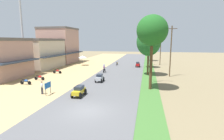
% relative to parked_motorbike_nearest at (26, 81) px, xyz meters
% --- Properties ---
extents(ground_plane, '(180.00, 180.00, 0.00)m').
position_rel_parked_motorbike_nearest_xyz_m(ground_plane, '(12.06, -7.54, -0.55)').
color(ground_plane, '#7A6B4C').
extents(road_strip, '(9.00, 140.00, 0.08)m').
position_rel_parked_motorbike_nearest_xyz_m(road_strip, '(12.06, -7.54, -0.51)').
color(road_strip, '#565659').
rests_on(road_strip, ground).
extents(median_strip, '(2.40, 140.00, 0.06)m').
position_rel_parked_motorbike_nearest_xyz_m(median_strip, '(17.76, -7.54, -0.52)').
color(median_strip, '#3D6B2D').
rests_on(median_strip, ground).
extents(shophouse_mid, '(9.99, 11.29, 6.90)m').
position_rel_parked_motorbike_nearest_xyz_m(shophouse_mid, '(-7.91, 14.70, 2.90)').
color(shophouse_mid, '#C6B299').
rests_on(shophouse_mid, ground).
extents(shophouse_far, '(9.98, 9.20, 10.10)m').
position_rel_parked_motorbike_nearest_xyz_m(shophouse_far, '(-7.92, 25.35, 4.50)').
color(shophouse_far, tan).
rests_on(shophouse_far, ground).
extents(parked_motorbike_nearest, '(1.80, 0.54, 0.94)m').
position_rel_parked_motorbike_nearest_xyz_m(parked_motorbike_nearest, '(0.00, 0.00, 0.00)').
color(parked_motorbike_nearest, black).
rests_on(parked_motorbike_nearest, dirt_shoulder).
extents(parked_motorbike_second, '(1.80, 0.54, 0.94)m').
position_rel_parked_motorbike_nearest_xyz_m(parked_motorbike_second, '(0.23, 3.03, 0.00)').
color(parked_motorbike_second, black).
rests_on(parked_motorbike_second, dirt_shoulder).
extents(parked_motorbike_third, '(1.80, 0.54, 0.94)m').
position_rel_parked_motorbike_nearest_xyz_m(parked_motorbike_third, '(0.15, 8.97, 0.00)').
color(parked_motorbike_third, black).
rests_on(parked_motorbike_third, dirt_shoulder).
extents(street_signboard, '(0.06, 1.30, 1.50)m').
position_rel_parked_motorbike_nearest_xyz_m(street_signboard, '(5.86, -3.73, 0.55)').
color(street_signboard, '#262628').
rests_on(street_signboard, dirt_shoulder).
extents(vendor_umbrella, '(2.20, 2.20, 2.52)m').
position_rel_parked_motorbike_nearest_xyz_m(vendor_umbrella, '(0.91, 20.85, 1.75)').
color(vendor_umbrella, '#99999E').
rests_on(vendor_umbrella, dirt_shoulder).
extents(pedestrian_on_shoulder, '(0.42, 0.36, 1.62)m').
position_rel_parked_motorbike_nearest_xyz_m(pedestrian_on_shoulder, '(5.04, -3.69, 0.41)').
color(pedestrian_on_shoulder, '#33333D').
rests_on(pedestrian_on_shoulder, dirt_shoulder).
extents(median_tree_nearest, '(3.95, 3.95, 9.60)m').
position_rel_parked_motorbike_nearest_xyz_m(median_tree_nearest, '(17.82, 1.20, 7.08)').
color(median_tree_nearest, '#4C351E').
rests_on(median_tree_nearest, median_strip).
extents(median_tree_second, '(4.41, 4.41, 8.77)m').
position_rel_parked_motorbike_nearest_xyz_m(median_tree_second, '(17.50, 11.03, 5.66)').
color(median_tree_second, '#4C351E').
rests_on(median_tree_second, median_strip).
extents(median_tree_third, '(3.51, 3.51, 6.64)m').
position_rel_parked_motorbike_nearest_xyz_m(median_tree_third, '(17.55, 20.74, 4.43)').
color(median_tree_third, '#4C351E').
rests_on(median_tree_third, median_strip).
extents(median_tree_fourth, '(3.16, 3.16, 8.27)m').
position_rel_parked_motorbike_nearest_xyz_m(median_tree_fourth, '(17.76, 35.11, 5.90)').
color(median_tree_fourth, '#4C351E').
rests_on(median_tree_fourth, median_strip).
extents(streetlamp_near, '(3.16, 0.20, 8.19)m').
position_rel_parked_motorbike_nearest_xyz_m(streetlamp_near, '(17.86, 4.86, 4.20)').
color(streetlamp_near, gray).
rests_on(streetlamp_near, median_strip).
extents(streetlamp_mid, '(3.16, 0.20, 7.71)m').
position_rel_parked_motorbike_nearest_xyz_m(streetlamp_mid, '(17.86, 25.40, 3.95)').
color(streetlamp_mid, gray).
rests_on(streetlamp_mid, median_strip).
extents(utility_pole_near, '(1.80, 0.20, 9.28)m').
position_rel_parked_motorbike_nearest_xyz_m(utility_pole_near, '(20.74, 26.07, 4.28)').
color(utility_pole_near, brown).
rests_on(utility_pole_near, ground).
extents(utility_pole_far, '(1.80, 0.20, 8.99)m').
position_rel_parked_motorbike_nearest_xyz_m(utility_pole_far, '(21.39, 10.63, 4.13)').
color(utility_pole_far, brown).
rests_on(utility_pole_far, ground).
extents(car_sedan_yellow, '(1.10, 2.26, 1.19)m').
position_rel_parked_motorbike_nearest_xyz_m(car_sedan_yellow, '(9.70, -3.56, 0.19)').
color(car_sedan_yellow, gold).
rests_on(car_sedan_yellow, road_strip).
extents(car_hatchback_silver, '(1.04, 2.00, 1.23)m').
position_rel_parked_motorbike_nearest_xyz_m(car_hatchback_silver, '(10.15, 3.82, 0.19)').
color(car_hatchback_silver, '#B7BCC1').
rests_on(car_hatchback_silver, road_strip).
extents(car_hatchback_red, '(1.04, 2.00, 1.23)m').
position_rel_parked_motorbike_nearest_xyz_m(car_hatchback_red, '(15.15, 20.77, 0.19)').
color(car_hatchback_red, red).
rests_on(car_hatchback_red, road_strip).
extents(motorbike_foreground_rider, '(0.54, 1.80, 1.66)m').
position_rel_parked_motorbike_nearest_xyz_m(motorbike_foreground_rider, '(8.88, 11.89, 0.30)').
color(motorbike_foreground_rider, black).
rests_on(motorbike_foreground_rider, road_strip).
extents(motorbike_ahead_second, '(0.54, 1.80, 0.94)m').
position_rel_parked_motorbike_nearest_xyz_m(motorbike_ahead_second, '(9.62, 23.00, 0.02)').
color(motorbike_ahead_second, black).
rests_on(motorbike_ahead_second, road_strip).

